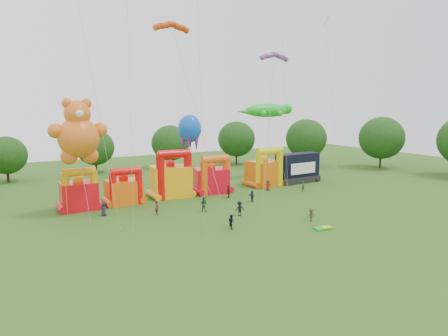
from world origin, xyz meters
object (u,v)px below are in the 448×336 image
teddy_bear_kite (79,137)px  spectator_4 (229,191)px  spectator_0 (104,209)px  stage_trailer (298,168)px  gecko_kite (275,142)px  bouncy_castle_0 (79,194)px  octopus_kite (194,146)px  bouncy_castle_2 (171,179)px

teddy_bear_kite → spectator_4: 22.90m
spectator_0 → teddy_bear_kite: bearing=123.6°
stage_trailer → gecko_kite: bearing=157.4°
bouncy_castle_0 → teddy_bear_kite: teddy_bear_kite is taller
octopus_kite → gecko_kite: bearing=3.1°
bouncy_castle_0 → teddy_bear_kite: (-0.13, -3.13, 7.70)m
octopus_kite → spectator_4: size_ratio=6.39×
octopus_kite → spectator_0: octopus_kite is taller
spectator_4 → bouncy_castle_2: bearing=-74.2°
stage_trailer → spectator_0: 36.47m
octopus_kite → spectator_0: bearing=-157.6°
bouncy_castle_0 → teddy_bear_kite: size_ratio=0.39×
teddy_bear_kite → spectator_4: bearing=-1.1°
stage_trailer → teddy_bear_kite: teddy_bear_kite is taller
stage_trailer → gecko_kite: size_ratio=0.60×
teddy_bear_kite → spectator_0: teddy_bear_kite is taller
bouncy_castle_2 → stage_trailer: 24.45m
spectator_0 → bouncy_castle_2: bearing=2.5°
stage_trailer → spectator_0: bearing=-171.0°
gecko_kite → octopus_kite: bearing=-176.9°
bouncy_castle_0 → bouncy_castle_2: bearing=5.6°
bouncy_castle_2 → spectator_0: bearing=-153.0°
spectator_0 → stage_trailer: bearing=-15.5°
stage_trailer → octopus_kite: (-20.30, 0.77, 5.01)m
gecko_kite → spectator_4: size_ratio=7.31×
stage_trailer → spectator_0: stage_trailer is taller
bouncy_castle_2 → spectator_4: bouncy_castle_2 is taller
stage_trailer → teddy_bear_kite: 39.19m
bouncy_castle_0 → spectator_0: (2.14, -4.55, -1.37)m
bouncy_castle_2 → spectator_4: (7.27, -4.88, -1.80)m
gecko_kite → bouncy_castle_0: bearing=-175.3°
stage_trailer → teddy_bear_kite: bearing=-173.6°
stage_trailer → gecko_kite: (-3.97, 1.66, 4.89)m
octopus_kite → stage_trailer: bearing=-2.2°
bouncy_castle_2 → teddy_bear_kite: teddy_bear_kite is taller
spectator_4 → bouncy_castle_0: bearing=-49.9°
bouncy_castle_2 → spectator_0: (-11.53, -5.89, -1.92)m
bouncy_castle_2 → octopus_kite: bearing=8.0°
bouncy_castle_0 → stage_trailer: 38.14m
teddy_bear_kite → gecko_kite: teddy_bear_kite is taller
spectator_0 → spectator_4: size_ratio=0.88×
octopus_kite → spectator_0: size_ratio=7.25×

